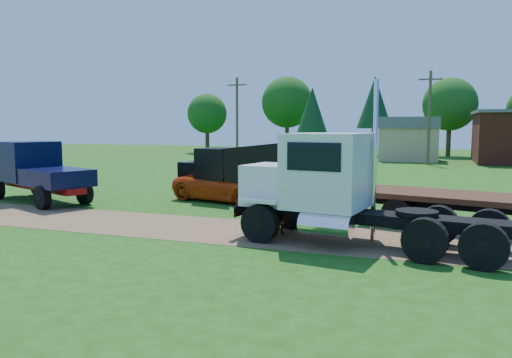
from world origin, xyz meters
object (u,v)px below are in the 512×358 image
(black_dump_truck, at_px, (245,168))
(spectator_a, at_px, (279,208))
(flatbed_trailer, at_px, (486,204))
(white_semi_tractor, at_px, (331,187))
(orange_pickup, at_px, (229,185))
(navy_truck, at_px, (37,171))

(black_dump_truck, xyz_separation_m, spectator_a, (3.70, -6.46, -0.74))
(flatbed_trailer, bearing_deg, white_semi_tractor, -132.06)
(flatbed_trailer, bearing_deg, orange_pickup, 175.80)
(flatbed_trailer, bearing_deg, spectator_a, -142.90)
(black_dump_truck, xyz_separation_m, flatbed_trailer, (10.50, -3.48, -0.70))
(white_semi_tractor, xyz_separation_m, black_dump_truck, (-5.59, 6.85, -0.10))
(orange_pickup, height_order, spectator_a, spectator_a)
(white_semi_tractor, xyz_separation_m, navy_truck, (-15.56, 3.75, -0.27))
(white_semi_tractor, xyz_separation_m, flatbed_trailer, (4.90, 3.37, -0.80))
(orange_pickup, relative_size, spectator_a, 3.01)
(orange_pickup, bearing_deg, navy_truck, 122.64)
(orange_pickup, xyz_separation_m, spectator_a, (4.66, -6.62, 0.15))
(navy_truck, distance_m, orange_pickup, 9.61)
(white_semi_tractor, distance_m, flatbed_trailer, 6.00)
(flatbed_trailer, relative_size, spectator_a, 4.95)
(orange_pickup, distance_m, spectator_a, 8.09)
(flatbed_trailer, height_order, spectator_a, flatbed_trailer)
(spectator_a, bearing_deg, orange_pickup, 71.31)
(spectator_a, bearing_deg, navy_truck, 112.37)
(navy_truck, bearing_deg, spectator_a, 7.58)
(black_dump_truck, height_order, orange_pickup, black_dump_truck)
(black_dump_truck, bearing_deg, flatbed_trailer, -6.56)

